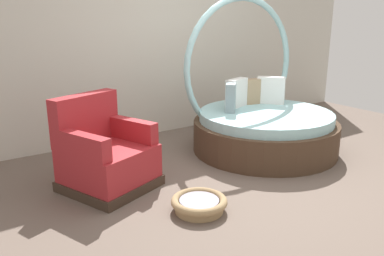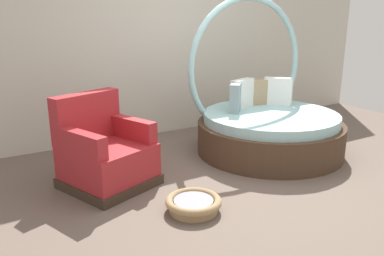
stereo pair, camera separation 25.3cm
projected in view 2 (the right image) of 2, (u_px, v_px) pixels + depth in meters
ground_plane at (249, 182)px, 4.18m from camera, size 8.00×8.00×0.02m
back_wall at (157, 43)px, 5.61m from camera, size 8.00×0.12×2.64m
round_daybed at (266, 123)px, 5.04m from camera, size 1.84×1.84×1.96m
red_armchair at (105, 154)px, 4.01m from camera, size 1.03×1.03×0.94m
pet_basket at (193, 204)px, 3.52m from camera, size 0.51×0.51×0.13m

